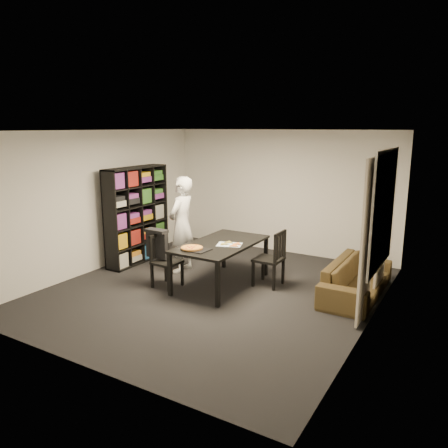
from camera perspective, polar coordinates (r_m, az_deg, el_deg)
The scene contains 16 objects.
room at distance 6.97m, azimuth -1.41°, elevation 1.37°, with size 5.01×5.51×2.61m.
window_pane at distance 6.61m, azimuth 20.15°, elevation 1.72°, with size 0.02×1.40×1.60m, color black.
window_frame at distance 6.61m, azimuth 20.10°, elevation 1.73°, with size 0.03×1.52×1.72m, color white.
curtain_left at distance 6.20m, azimuth 18.23°, elevation -2.14°, with size 0.03×0.70×2.25m, color beige.
curtain_right at distance 7.19m, azimuth 20.05°, elevation -0.28°, with size 0.03×0.70×2.25m, color beige.
bookshelf at distance 8.79m, azimuth -11.30°, elevation 1.16°, with size 0.35×1.50×1.90m, color black.
dining_table at distance 7.38m, azimuth -0.40°, elevation -2.98°, with size 0.99×1.78×0.74m.
chair_left at distance 7.45m, azimuth -8.00°, elevation -4.24°, with size 0.43×0.43×0.90m.
chair_right at distance 7.40m, azimuth 6.50°, elevation -4.04°, with size 0.45×0.45×0.96m.
draped_jacket at distance 7.47m, azimuth -8.78°, elevation -2.39°, with size 0.42×0.19×0.50m.
person at distance 8.08m, azimuth -5.53°, elevation -0.09°, with size 0.65×0.43×1.78m, color silver.
baking_tray at distance 6.96m, azimuth -3.60°, elevation -3.35°, with size 0.40×0.32×0.01m, color black.
pepperoni_pizza at distance 6.99m, azimuth -4.23°, elevation -3.11°, with size 0.35×0.35×0.03m.
kitchen_towel at distance 7.24m, azimuth 0.71°, elevation -2.71°, with size 0.40×0.30×0.01m, color white.
pizza_slices at distance 7.24m, azimuth 0.90°, elevation -2.61°, with size 0.37×0.31×0.01m, color #D18141, non-canonical shape.
sofa at distance 7.37m, azimuth 16.95°, elevation -6.81°, with size 1.91×0.75×0.56m, color #3F3219.
Camera 1 is at (3.62, -5.80, 2.66)m, focal length 35.00 mm.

